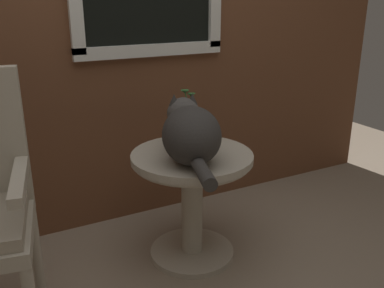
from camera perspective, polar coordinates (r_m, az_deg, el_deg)
The scene contains 3 objects.
wicker_side_table at distance 2.18m, azimuth 0.00°, elevation -5.54°, with size 0.61×0.61×0.58m.
cat at distance 1.97m, azimuth -0.20°, elevation 1.51°, with size 0.35×0.65×0.29m.
pewter_vase_with_ivy at distance 2.22m, azimuth -0.19°, elevation 2.09°, with size 0.12×0.12×0.28m.
Camera 1 is at (-0.70, -1.48, 1.32)m, focal length 39.92 mm.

